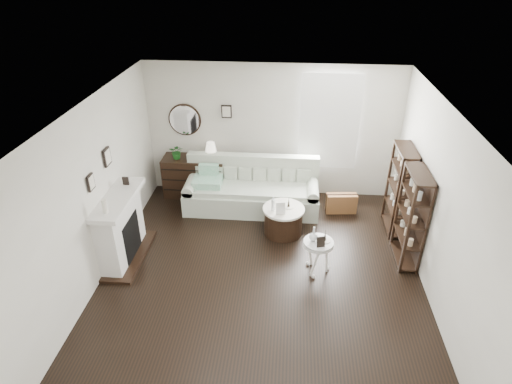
# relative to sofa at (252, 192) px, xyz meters

# --- Properties ---
(room) EXTENTS (5.50, 5.50, 5.50)m
(room) POSITION_rel_sofa_xyz_m (1.08, 0.62, 1.26)
(room) COLOR black
(room) RESTS_ON ground
(fireplace) EXTENTS (0.50, 1.40, 1.84)m
(fireplace) POSITION_rel_sofa_xyz_m (-1.97, -1.78, 0.21)
(fireplace) COLOR silver
(fireplace) RESTS_ON ground
(shelf_unit_far) EXTENTS (0.30, 0.80, 1.60)m
(shelf_unit_far) POSITION_rel_sofa_xyz_m (2.68, -0.53, 0.47)
(shelf_unit_far) COLOR black
(shelf_unit_far) RESTS_ON ground
(shelf_unit_near) EXTENTS (0.30, 0.80, 1.60)m
(shelf_unit_near) POSITION_rel_sofa_xyz_m (2.68, -1.43, 0.47)
(shelf_unit_near) COLOR black
(shelf_unit_near) RESTS_ON ground
(sofa) EXTENTS (2.60, 0.90, 1.01)m
(sofa) POSITION_rel_sofa_xyz_m (0.00, 0.00, 0.00)
(sofa) COLOR #B3BFAB
(sofa) RESTS_ON ground
(quilt) EXTENTS (0.56, 0.46, 0.14)m
(quilt) POSITION_rel_sofa_xyz_m (-0.85, -0.13, 0.26)
(quilt) COLOR #2A9A6E
(quilt) RESTS_ON sofa
(suitcase) EXTENTS (0.60, 0.25, 0.39)m
(suitcase) POSITION_rel_sofa_xyz_m (1.76, -0.06, -0.14)
(suitcase) COLOR brown
(suitcase) RESTS_ON ground
(dresser) EXTENTS (1.26, 0.54, 0.84)m
(dresser) POSITION_rel_sofa_xyz_m (-1.22, 0.39, 0.08)
(dresser) COLOR black
(dresser) RESTS_ON ground
(table_lamp) EXTENTS (0.28, 0.28, 0.35)m
(table_lamp) POSITION_rel_sofa_xyz_m (-0.85, 0.39, 0.68)
(table_lamp) COLOR beige
(table_lamp) RESTS_ON dresser
(potted_plant) EXTENTS (0.28, 0.24, 0.30)m
(potted_plant) POSITION_rel_sofa_xyz_m (-1.53, 0.34, 0.66)
(potted_plant) COLOR #185419
(potted_plant) RESTS_ON dresser
(drum_table) EXTENTS (0.75, 0.75, 0.52)m
(drum_table) POSITION_rel_sofa_xyz_m (0.65, -0.86, -0.07)
(drum_table) COLOR black
(drum_table) RESTS_ON ground
(pedestal_table) EXTENTS (0.48, 0.48, 0.58)m
(pedestal_table) POSITION_rel_sofa_xyz_m (1.22, -1.88, 0.20)
(pedestal_table) COLOR white
(pedestal_table) RESTS_ON ground
(eiffel_drum) EXTENTS (0.12, 0.12, 0.17)m
(eiffel_drum) POSITION_rel_sofa_xyz_m (0.73, -0.81, 0.27)
(eiffel_drum) COLOR black
(eiffel_drum) RESTS_ON drum_table
(bottle_drum) EXTENTS (0.06, 0.06, 0.28)m
(bottle_drum) POSITION_rel_sofa_xyz_m (0.46, -0.94, 0.32)
(bottle_drum) COLOR silver
(bottle_drum) RESTS_ON drum_table
(card_frame_drum) EXTENTS (0.17, 0.10, 0.21)m
(card_frame_drum) POSITION_rel_sofa_xyz_m (0.60, -1.04, 0.29)
(card_frame_drum) COLOR white
(card_frame_drum) RESTS_ON drum_table
(eiffel_ped) EXTENTS (0.10, 0.10, 0.17)m
(eiffel_ped) POSITION_rel_sofa_xyz_m (1.31, -1.85, 0.33)
(eiffel_ped) COLOR black
(eiffel_ped) RESTS_ON pedestal_table
(flask_ped) EXTENTS (0.14, 0.14, 0.25)m
(flask_ped) POSITION_rel_sofa_xyz_m (1.13, -1.86, 0.37)
(flask_ped) COLOR silver
(flask_ped) RESTS_ON pedestal_table
(card_frame_ped) EXTENTS (0.14, 0.08, 0.17)m
(card_frame_ped) POSITION_rel_sofa_xyz_m (1.24, -2.01, 0.33)
(card_frame_ped) COLOR black
(card_frame_ped) RESTS_ON pedestal_table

